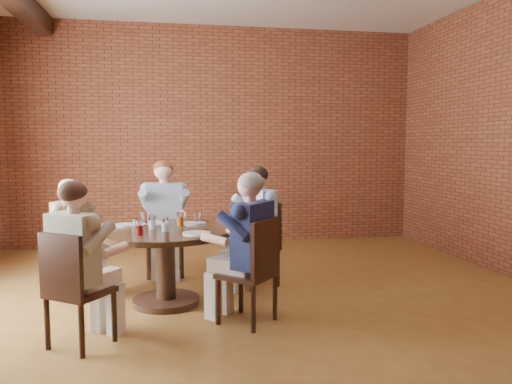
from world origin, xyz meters
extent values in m
plane|color=olive|center=(0.00, 0.00, 0.00)|extent=(7.00, 7.00, 0.00)
plane|color=brown|center=(0.00, 3.50, 1.70)|extent=(7.00, 0.00, 7.00)
cylinder|color=#321910|center=(-0.77, 0.51, 0.03)|extent=(0.66, 0.66, 0.06)
cylinder|color=#321910|center=(-0.77, 0.51, 0.35)|extent=(0.19, 0.19, 0.64)
cylinder|color=#382314|center=(-0.77, 0.51, 0.72)|extent=(1.31, 1.31, 0.05)
cube|color=#321910|center=(0.21, 0.99, 0.43)|extent=(0.57, 0.57, 0.04)
cube|color=#321910|center=(0.38, 1.07, 0.69)|extent=(0.22, 0.40, 0.49)
cylinder|color=#321910|center=(-0.04, 1.07, 0.21)|extent=(0.04, 0.04, 0.41)
cylinder|color=#321910|center=(0.12, 0.74, 0.21)|extent=(0.04, 0.04, 0.41)
cylinder|color=#321910|center=(0.29, 1.23, 0.21)|extent=(0.04, 0.04, 0.41)
cylinder|color=#321910|center=(0.45, 0.90, 0.21)|extent=(0.04, 0.04, 0.41)
cube|color=#321910|center=(-0.78, 1.62, 0.43)|extent=(0.45, 0.45, 0.04)
cube|color=#321910|center=(-0.78, 1.82, 0.71)|extent=(0.45, 0.04, 0.51)
cylinder|color=#321910|center=(-0.97, 1.42, 0.21)|extent=(0.04, 0.04, 0.41)
cylinder|color=#321910|center=(-0.59, 1.43, 0.21)|extent=(0.04, 0.04, 0.41)
cylinder|color=#321910|center=(-0.98, 1.81, 0.21)|extent=(0.04, 0.04, 0.41)
cylinder|color=#321910|center=(-0.59, 1.81, 0.21)|extent=(0.04, 0.04, 0.41)
cube|color=#321910|center=(-1.71, 0.96, 0.43)|extent=(0.49, 0.49, 0.04)
cube|color=#321910|center=(-1.86, 1.04, 0.66)|extent=(0.20, 0.35, 0.42)
cylinder|color=#321910|center=(-1.64, 0.76, 0.21)|extent=(0.04, 0.04, 0.41)
cylinder|color=#321910|center=(-1.50, 1.04, 0.21)|extent=(0.04, 0.04, 0.41)
cylinder|color=#321910|center=(-1.92, 0.89, 0.21)|extent=(0.04, 0.04, 0.41)
cylinder|color=#321910|center=(-1.78, 1.17, 0.21)|extent=(0.04, 0.04, 0.41)
cube|color=#321910|center=(-1.43, -0.41, 0.43)|extent=(0.57, 0.57, 0.04)
cube|color=#321910|center=(-1.54, -0.56, 0.68)|extent=(0.36, 0.27, 0.47)
cylinder|color=#321910|center=(-1.19, -0.37, 0.21)|extent=(0.04, 0.04, 0.41)
cylinder|color=#321910|center=(-1.47, -0.16, 0.21)|extent=(0.04, 0.04, 0.41)
cylinder|color=#321910|center=(-1.39, -0.65, 0.21)|extent=(0.04, 0.04, 0.41)
cylinder|color=#321910|center=(-1.67, -0.45, 0.21)|extent=(0.04, 0.04, 0.41)
cube|color=#321910|center=(-0.07, -0.13, 0.43)|extent=(0.60, 0.60, 0.04)
cube|color=#321910|center=(0.08, -0.26, 0.69)|extent=(0.32, 0.34, 0.49)
cylinder|color=#321910|center=(-0.08, 0.13, 0.21)|extent=(0.04, 0.04, 0.41)
cylinder|color=#321910|center=(-0.33, -0.14, 0.21)|extent=(0.04, 0.04, 0.41)
cylinder|color=#321910|center=(0.19, -0.12, 0.21)|extent=(0.04, 0.04, 0.41)
cylinder|color=#321910|center=(-0.06, -0.39, 0.21)|extent=(0.04, 0.04, 0.41)
cylinder|color=white|center=(-0.48, 0.76, 0.76)|extent=(0.26, 0.26, 0.01)
cylinder|color=white|center=(-0.87, 0.89, 0.76)|extent=(0.26, 0.26, 0.01)
cylinder|color=white|center=(-1.18, 0.77, 0.76)|extent=(0.26, 0.26, 0.01)
cylinder|color=white|center=(-0.49, 0.19, 0.76)|extent=(0.26, 0.26, 0.01)
cylinder|color=white|center=(-0.44, 0.69, 0.82)|extent=(0.07, 0.07, 0.14)
cylinder|color=white|center=(-0.62, 0.68, 0.82)|extent=(0.07, 0.07, 0.14)
cylinder|color=white|center=(-0.99, 0.78, 0.82)|extent=(0.07, 0.07, 0.14)
cylinder|color=white|center=(-0.89, 0.53, 0.82)|extent=(0.07, 0.07, 0.14)
cylinder|color=white|center=(-1.04, 0.33, 0.82)|extent=(0.07, 0.07, 0.14)
cylinder|color=white|center=(-1.00, 0.22, 0.82)|extent=(0.07, 0.07, 0.14)
cylinder|color=white|center=(-0.77, 0.36, 0.82)|extent=(0.07, 0.07, 0.14)
cube|color=black|center=(-0.42, 0.35, 0.75)|extent=(0.12, 0.15, 0.01)
camera|label=1|loc=(-0.76, -4.39, 1.59)|focal=35.00mm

